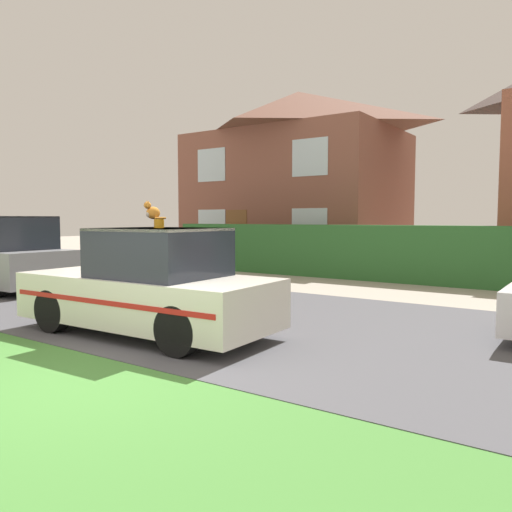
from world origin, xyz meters
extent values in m
plane|color=#A89E8E|center=(0.00, 0.00, 0.00)|extent=(80.00, 80.00, 0.00)
cube|color=#4C4C51|center=(0.00, 3.78, 0.01)|extent=(28.00, 6.21, 0.01)
cube|color=#478438|center=(0.00, -0.64, 0.00)|extent=(28.00, 2.64, 0.01)
cube|color=#2D662D|center=(-1.01, 10.19, 0.79)|extent=(13.42, 0.54, 1.57)
cylinder|color=black|center=(-2.31, 2.57, 0.34)|extent=(0.66, 0.22, 0.66)
cylinder|color=black|center=(-2.26, 1.14, 0.34)|extent=(0.66, 0.22, 0.66)
cylinder|color=black|center=(0.23, 2.66, 0.34)|extent=(0.66, 0.22, 0.66)
cylinder|color=black|center=(0.28, 1.23, 0.34)|extent=(0.66, 0.22, 0.66)
cube|color=silver|center=(-1.01, 1.90, 0.55)|extent=(4.15, 1.77, 0.71)
cube|color=#232833|center=(-0.72, 1.91, 1.26)|extent=(1.75, 1.52, 0.71)
cube|color=silver|center=(-0.72, 1.91, 1.59)|extent=(1.75, 1.52, 0.04)
cube|color=red|center=(-1.04, 2.72, 0.60)|extent=(3.89, 0.14, 0.07)
cube|color=red|center=(-0.98, 1.09, 0.60)|extent=(3.89, 0.14, 0.07)
cylinder|color=orange|center=(-0.72, 1.91, 1.68)|extent=(0.15, 0.15, 0.13)
ellipsoid|color=orange|center=(-1.05, 2.12, 1.84)|extent=(0.21, 0.26, 0.19)
ellipsoid|color=beige|center=(-1.08, 2.04, 1.82)|extent=(0.10, 0.08, 0.10)
sphere|color=orange|center=(-1.08, 2.03, 1.95)|extent=(0.11, 0.11, 0.11)
cone|color=orange|center=(-1.11, 2.04, 2.00)|extent=(0.04, 0.04, 0.04)
cone|color=orange|center=(-1.05, 2.02, 2.00)|extent=(0.04, 0.04, 0.04)
cylinder|color=orange|center=(-0.95, 2.16, 1.76)|extent=(0.09, 0.18, 0.03)
cylinder|color=black|center=(-8.77, 3.99, 0.34)|extent=(0.65, 0.20, 0.65)
cylinder|color=black|center=(-6.34, 3.98, 0.34)|extent=(0.65, 0.20, 0.65)
cube|color=gray|center=(-7.55, 3.21, 0.60)|extent=(3.93, 1.76, 0.82)
cube|color=#232833|center=(-7.29, 3.21, 1.41)|extent=(2.09, 1.58, 0.80)
cube|color=gray|center=(-7.29, 3.21, 1.79)|extent=(2.09, 1.58, 0.04)
cube|color=brown|center=(-6.06, 15.23, 2.63)|extent=(8.08, 6.04, 5.26)
pyramid|color=brown|center=(-6.06, 15.23, 6.16)|extent=(8.49, 6.34, 1.80)
cube|color=brown|center=(-7.04, 12.21, 1.05)|extent=(1.00, 0.02, 2.10)
cube|color=silver|center=(-8.28, 12.21, 1.47)|extent=(1.40, 0.02, 1.30)
cube|color=silver|center=(-3.84, 12.21, 1.47)|extent=(1.40, 0.02, 1.30)
cube|color=silver|center=(-8.28, 12.21, 3.89)|extent=(1.40, 0.02, 1.30)
cube|color=silver|center=(-3.84, 12.21, 3.89)|extent=(1.40, 0.02, 1.30)
camera|label=1|loc=(4.61, -3.29, 1.74)|focal=35.00mm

